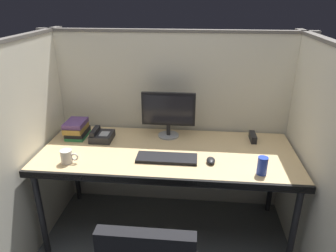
% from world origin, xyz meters
% --- Properties ---
extents(cubicle_partition_rear, '(2.21, 0.06, 1.57)m').
position_xyz_m(cubicle_partition_rear, '(0.00, 0.74, 0.79)').
color(cubicle_partition_rear, beige).
rests_on(cubicle_partition_rear, ground).
extents(cubicle_partition_left, '(0.06, 1.41, 1.57)m').
position_xyz_m(cubicle_partition_left, '(-0.99, 0.20, 0.79)').
color(cubicle_partition_left, beige).
rests_on(cubicle_partition_left, ground).
extents(cubicle_partition_right, '(0.06, 1.41, 1.57)m').
position_xyz_m(cubicle_partition_right, '(0.99, 0.20, 0.79)').
color(cubicle_partition_right, beige).
rests_on(cubicle_partition_right, ground).
extents(desk, '(1.90, 0.80, 0.74)m').
position_xyz_m(desk, '(0.00, 0.29, 0.69)').
color(desk, tan).
rests_on(desk, ground).
extents(monitor_center, '(0.43, 0.17, 0.37)m').
position_xyz_m(monitor_center, '(-0.02, 0.56, 0.96)').
color(monitor_center, gray).
rests_on(monitor_center, desk).
extents(keyboard_main, '(0.43, 0.15, 0.02)m').
position_xyz_m(keyboard_main, '(0.01, 0.16, 0.75)').
color(keyboard_main, black).
rests_on(keyboard_main, desk).
extents(computer_mouse, '(0.06, 0.10, 0.04)m').
position_xyz_m(computer_mouse, '(0.32, 0.15, 0.76)').
color(computer_mouse, black).
rests_on(computer_mouse, desk).
extents(coffee_mug, '(0.13, 0.08, 0.09)m').
position_xyz_m(coffee_mug, '(-0.68, 0.05, 0.79)').
color(coffee_mug, silver).
rests_on(coffee_mug, desk).
extents(soda_can, '(0.07, 0.07, 0.12)m').
position_xyz_m(soda_can, '(0.65, 0.03, 0.80)').
color(soda_can, '#263FB2').
rests_on(soda_can, desk).
extents(desk_phone, '(0.17, 0.19, 0.09)m').
position_xyz_m(desk_phone, '(-0.55, 0.44, 0.77)').
color(desk_phone, black).
rests_on(desk_phone, desk).
extents(book_stack, '(0.16, 0.22, 0.14)m').
position_xyz_m(book_stack, '(-0.76, 0.48, 0.81)').
color(book_stack, '#26723F').
rests_on(book_stack, desk).
extents(red_stapler, '(0.04, 0.15, 0.06)m').
position_xyz_m(red_stapler, '(0.66, 0.55, 0.77)').
color(red_stapler, black).
rests_on(red_stapler, desk).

